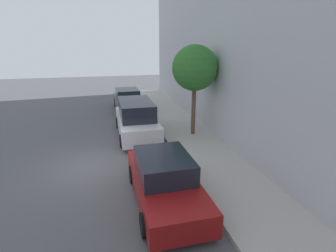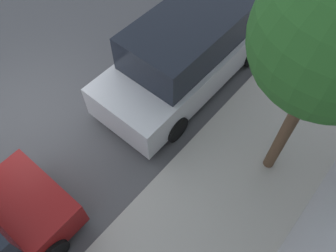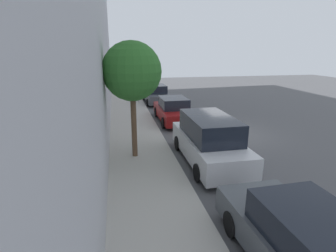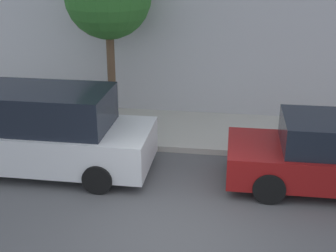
% 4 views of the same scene
% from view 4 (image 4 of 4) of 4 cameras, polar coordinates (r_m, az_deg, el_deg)
% --- Properties ---
extents(ground_plane, '(60.00, 60.00, 0.00)m').
position_cam_4_polar(ground_plane, '(8.51, 1.01, -13.26)').
color(ground_plane, '#515154').
extents(sidewalk, '(2.67, 32.00, 0.15)m').
position_cam_4_polar(sidewalk, '(12.74, 3.89, -0.63)').
color(sidewalk, '#B2ADA3').
rests_on(sidewalk, ground_plane).
extents(parked_sedan_second, '(1.92, 4.52, 1.54)m').
position_cam_4_polar(parked_sedan_second, '(10.32, 19.74, -3.45)').
color(parked_sedan_second, maroon).
rests_on(parked_sedan_second, ground_plane).
extents(parked_minivan_third, '(2.02, 4.91, 1.90)m').
position_cam_4_polar(parked_minivan_third, '(10.81, -15.08, -0.62)').
color(parked_minivan_third, silver).
rests_on(parked_minivan_third, ground_plane).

